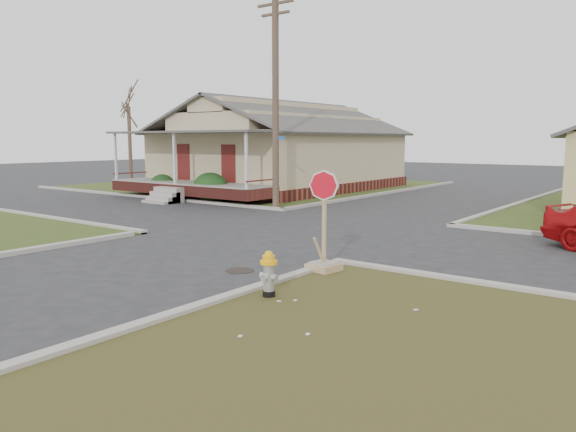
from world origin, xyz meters
The scene contains 11 objects.
ground centered at (0.00, 0.00, 0.00)m, with size 120.00×120.00×0.00m, color #272729.
verge_far_left centered at (-13.00, 18.00, 0.03)m, with size 19.00×19.00×0.05m, color #2E4117.
curbs centered at (0.00, 5.00, 0.00)m, with size 80.00×40.00×0.12m, color #A49E94, non-canonical shape.
manhole centered at (2.20, -0.50, 0.01)m, with size 0.64×0.64×0.01m, color black.
corner_house centered at (-10.00, 16.68, 2.28)m, with size 10.10×15.50×5.30m.
utility_pole centered at (-4.20, 8.90, 4.66)m, with size 1.80×0.28×9.00m.
tree_far_left centered at (-18.00, 12.00, 2.50)m, with size 0.22×0.22×4.90m, color #4A352A.
fire_hydrant centered at (4.14, -1.85, 0.52)m, with size 0.32×0.32×0.86m.
stop_sign centered at (3.80, 0.49, 0.53)m, with size 0.63×0.62×2.23m.
hedge_left centered at (-12.26, 9.58, 0.60)m, with size 1.44×1.18×1.10m, color #163814.
hedge_right centered at (-8.58, 9.40, 0.67)m, with size 1.63×1.34×1.25m, color #163814.
Camera 1 is at (10.49, -9.67, 2.92)m, focal length 35.00 mm.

